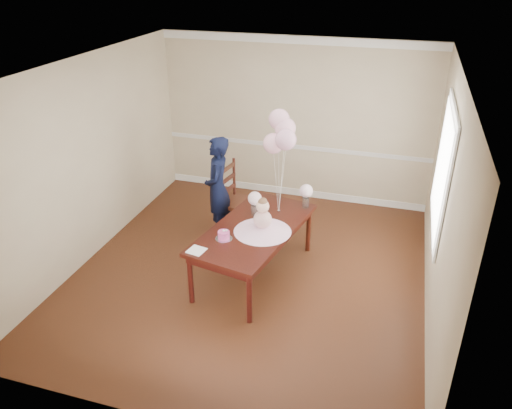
% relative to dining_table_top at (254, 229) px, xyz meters
% --- Properties ---
extents(floor, '(4.50, 5.00, 0.00)m').
position_rel_dining_table_top_xyz_m(floor, '(-0.07, 0.03, -0.69)').
color(floor, '#35190D').
rests_on(floor, ground).
extents(ceiling, '(4.50, 5.00, 0.02)m').
position_rel_dining_table_top_xyz_m(ceiling, '(-0.07, 0.03, 2.01)').
color(ceiling, silver).
rests_on(ceiling, wall_back).
extents(wall_back, '(4.50, 0.02, 2.70)m').
position_rel_dining_table_top_xyz_m(wall_back, '(-0.07, 2.53, 0.66)').
color(wall_back, '#BDAC8B').
rests_on(wall_back, floor).
extents(wall_front, '(4.50, 0.02, 2.70)m').
position_rel_dining_table_top_xyz_m(wall_front, '(-0.07, -2.47, 0.66)').
color(wall_front, '#BDAC8B').
rests_on(wall_front, floor).
extents(wall_left, '(0.02, 5.00, 2.70)m').
position_rel_dining_table_top_xyz_m(wall_left, '(-2.32, 0.03, 0.66)').
color(wall_left, '#BDAC8B').
rests_on(wall_left, floor).
extents(wall_right, '(0.02, 5.00, 2.70)m').
position_rel_dining_table_top_xyz_m(wall_right, '(2.18, 0.03, 0.66)').
color(wall_right, '#BDAC8B').
rests_on(wall_right, floor).
extents(chair_rail_trim, '(4.50, 0.02, 0.07)m').
position_rel_dining_table_top_xyz_m(chair_rail_trim, '(-0.07, 2.52, 0.21)').
color(chair_rail_trim, silver).
rests_on(chair_rail_trim, wall_back).
extents(crown_molding, '(4.50, 0.02, 0.12)m').
position_rel_dining_table_top_xyz_m(crown_molding, '(-0.07, 2.52, 1.94)').
color(crown_molding, white).
rests_on(crown_molding, wall_back).
extents(baseboard_trim, '(4.50, 0.02, 0.12)m').
position_rel_dining_table_top_xyz_m(baseboard_trim, '(-0.07, 2.52, -0.63)').
color(baseboard_trim, white).
rests_on(baseboard_trim, floor).
extents(window_frame, '(0.02, 1.66, 1.56)m').
position_rel_dining_table_top_xyz_m(window_frame, '(2.16, 0.53, 0.86)').
color(window_frame, white).
rests_on(window_frame, wall_right).
extents(window_blinds, '(0.01, 1.50, 1.40)m').
position_rel_dining_table_top_xyz_m(window_blinds, '(2.14, 0.53, 0.86)').
color(window_blinds, white).
rests_on(window_blinds, wall_right).
extents(dining_table_top, '(1.30, 2.06, 0.05)m').
position_rel_dining_table_top_xyz_m(dining_table_top, '(0.00, 0.00, 0.00)').
color(dining_table_top, black).
rests_on(dining_table_top, table_leg_fl).
extents(table_apron, '(1.19, 1.94, 0.10)m').
position_rel_dining_table_top_xyz_m(table_apron, '(0.00, 0.00, -0.07)').
color(table_apron, black).
rests_on(table_apron, table_leg_fl).
extents(table_leg_fl, '(0.08, 0.08, 0.67)m').
position_rel_dining_table_top_xyz_m(table_leg_fl, '(-0.56, -0.79, -0.36)').
color(table_leg_fl, black).
rests_on(table_leg_fl, floor).
extents(table_leg_fr, '(0.08, 0.08, 0.67)m').
position_rel_dining_table_top_xyz_m(table_leg_fr, '(0.23, -0.94, -0.36)').
color(table_leg_fr, black).
rests_on(table_leg_fr, floor).
extents(table_leg_bl, '(0.08, 0.08, 0.67)m').
position_rel_dining_table_top_xyz_m(table_leg_bl, '(-0.23, 0.94, -0.36)').
color(table_leg_bl, black).
rests_on(table_leg_bl, floor).
extents(table_leg_br, '(0.08, 0.08, 0.67)m').
position_rel_dining_table_top_xyz_m(table_leg_br, '(0.56, 0.79, -0.36)').
color(table_leg_br, black).
rests_on(table_leg_br, floor).
extents(baby_skirt, '(0.85, 0.85, 0.10)m').
position_rel_dining_table_top_xyz_m(baby_skirt, '(0.13, -0.07, 0.07)').
color(baby_skirt, '#FFBBE0').
rests_on(baby_skirt, dining_table_top).
extents(baby_torso, '(0.23, 0.23, 0.23)m').
position_rel_dining_table_top_xyz_m(baby_torso, '(0.13, -0.07, 0.20)').
color(baby_torso, pink).
rests_on(baby_torso, baby_skirt).
extents(baby_head, '(0.16, 0.16, 0.16)m').
position_rel_dining_table_top_xyz_m(baby_head, '(0.13, -0.07, 0.38)').
color(baby_head, beige).
rests_on(baby_head, baby_torso).
extents(baby_hair, '(0.11, 0.11, 0.11)m').
position_rel_dining_table_top_xyz_m(baby_hair, '(0.13, -0.07, 0.43)').
color(baby_hair, brown).
rests_on(baby_hair, baby_head).
extents(cake_platter, '(0.25, 0.25, 0.01)m').
position_rel_dining_table_top_xyz_m(cake_platter, '(-0.27, -0.39, 0.03)').
color(cake_platter, silver).
rests_on(cake_platter, dining_table_top).
extents(birthday_cake, '(0.17, 0.17, 0.10)m').
position_rel_dining_table_top_xyz_m(birthday_cake, '(-0.27, -0.39, 0.08)').
color(birthday_cake, '#D54395').
rests_on(birthday_cake, cake_platter).
extents(cake_flower_a, '(0.03, 0.03, 0.03)m').
position_rel_dining_table_top_xyz_m(cake_flower_a, '(-0.27, -0.39, 0.14)').
color(cake_flower_a, white).
rests_on(cake_flower_a, birthday_cake).
extents(cake_flower_b, '(0.03, 0.03, 0.03)m').
position_rel_dining_table_top_xyz_m(cake_flower_b, '(-0.24, -0.37, 0.14)').
color(cake_flower_b, white).
rests_on(cake_flower_b, birthday_cake).
extents(rose_vase_near, '(0.11, 0.11, 0.15)m').
position_rel_dining_table_top_xyz_m(rose_vase_near, '(-0.09, 0.31, 0.10)').
color(rose_vase_near, white).
rests_on(rose_vase_near, dining_table_top).
extents(roses_near, '(0.18, 0.18, 0.18)m').
position_rel_dining_table_top_xyz_m(roses_near, '(-0.09, 0.31, 0.27)').
color(roses_near, silver).
rests_on(roses_near, rose_vase_near).
extents(rose_vase_far, '(0.11, 0.11, 0.15)m').
position_rel_dining_table_top_xyz_m(rose_vase_far, '(0.51, 0.73, 0.10)').
color(rose_vase_far, silver).
rests_on(rose_vase_far, dining_table_top).
extents(roses_far, '(0.18, 0.18, 0.18)m').
position_rel_dining_table_top_xyz_m(roses_far, '(0.51, 0.73, 0.27)').
color(roses_far, '#F5CEDB').
rests_on(roses_far, rose_vase_far).
extents(napkin, '(0.22, 0.22, 0.01)m').
position_rel_dining_table_top_xyz_m(napkin, '(-0.48, -0.73, 0.03)').
color(napkin, white).
rests_on(napkin, dining_table_top).
extents(balloon_weight, '(0.04, 0.04, 0.02)m').
position_rel_dining_table_top_xyz_m(balloon_weight, '(0.19, 0.50, 0.03)').
color(balloon_weight, '#BBBCC0').
rests_on(balloon_weight, dining_table_top).
extents(balloon_a, '(0.27, 0.27, 0.27)m').
position_rel_dining_table_top_xyz_m(balloon_a, '(0.10, 0.52, 0.98)').
color(balloon_a, '#F9B0C5').
rests_on(balloon_a, balloon_ribbon_a).
extents(balloon_b, '(0.27, 0.27, 0.27)m').
position_rel_dining_table_top_xyz_m(balloon_b, '(0.28, 0.43, 1.07)').
color(balloon_b, '#DB9BBA').
rests_on(balloon_b, balloon_ribbon_b).
extents(balloon_c, '(0.27, 0.27, 0.27)m').
position_rel_dining_table_top_xyz_m(balloon_c, '(0.23, 0.59, 1.17)').
color(balloon_c, '#EBA7BE').
rests_on(balloon_c, balloon_ribbon_c).
extents(balloon_d, '(0.27, 0.27, 0.27)m').
position_rel_dining_table_top_xyz_m(balloon_d, '(0.14, 0.62, 1.27)').
color(balloon_d, '#E2A0B7').
rests_on(balloon_d, balloon_ribbon_d).
extents(balloon_ribbon_a, '(0.09, 0.02, 0.80)m').
position_rel_dining_table_top_xyz_m(balloon_ribbon_a, '(0.15, 0.51, 0.43)').
color(balloon_ribbon_a, white).
rests_on(balloon_ribbon_a, balloon_weight).
extents(balloon_ribbon_b, '(0.09, 0.07, 0.89)m').
position_rel_dining_table_top_xyz_m(balloon_ribbon_b, '(0.24, 0.46, 0.48)').
color(balloon_ribbon_b, white).
rests_on(balloon_ribbon_b, balloon_weight).
extents(balloon_ribbon_c, '(0.04, 0.09, 0.99)m').
position_rel_dining_table_top_xyz_m(balloon_ribbon_c, '(0.21, 0.54, 0.53)').
color(balloon_ribbon_c, white).
rests_on(balloon_ribbon_c, balloon_weight).
extents(balloon_ribbon_d, '(0.06, 0.11, 1.08)m').
position_rel_dining_table_top_xyz_m(balloon_ribbon_d, '(0.17, 0.56, 0.58)').
color(balloon_ribbon_d, silver).
rests_on(balloon_ribbon_d, balloon_weight).
extents(dining_chair_seat, '(0.55, 0.55, 0.05)m').
position_rel_dining_table_top_xyz_m(dining_chair_seat, '(-0.51, 1.01, -0.21)').
color(dining_chair_seat, '#3D1C10').
rests_on(dining_chair_seat, chair_leg_fl).
extents(chair_leg_fl, '(0.05, 0.05, 0.46)m').
position_rel_dining_table_top_xyz_m(chair_leg_fl, '(-0.74, 0.85, -0.46)').
color(chair_leg_fl, '#36160E').
rests_on(chair_leg_fl, floor).
extents(chair_leg_fr, '(0.05, 0.05, 0.46)m').
position_rel_dining_table_top_xyz_m(chair_leg_fr, '(-0.36, 0.79, -0.46)').
color(chair_leg_fr, black).
rests_on(chair_leg_fr, floor).
extents(chair_leg_bl, '(0.05, 0.05, 0.46)m').
position_rel_dining_table_top_xyz_m(chair_leg_bl, '(-0.67, 1.24, -0.46)').
color(chair_leg_bl, black).
rests_on(chair_leg_bl, floor).
extents(chair_leg_br, '(0.05, 0.05, 0.46)m').
position_rel_dining_table_top_xyz_m(chair_leg_br, '(-0.29, 1.17, -0.46)').
color(chair_leg_br, '#32170D').
rests_on(chair_leg_br, floor).
extents(chair_back_post_l, '(0.05, 0.05, 0.61)m').
position_rel_dining_table_top_xyz_m(chair_back_post_l, '(-0.76, 0.86, 0.11)').
color(chair_back_post_l, '#36170E').
rests_on(chair_back_post_l, dining_chair_seat).
extents(chair_back_post_r, '(0.05, 0.05, 0.61)m').
position_rel_dining_table_top_xyz_m(chair_back_post_r, '(-0.69, 1.24, 0.11)').
color(chair_back_post_r, '#33140E').
rests_on(chair_back_post_r, dining_chair_seat).
extents(chair_slat_low, '(0.11, 0.43, 0.05)m').
position_rel_dining_table_top_xyz_m(chair_slat_low, '(-0.73, 1.05, -0.02)').
color(chair_slat_low, '#34140E').
rests_on(chair_slat_low, dining_chair_seat).
extents(chair_slat_mid, '(0.11, 0.43, 0.05)m').
position_rel_dining_table_top_xyz_m(chair_slat_mid, '(-0.73, 1.05, 0.15)').
color(chair_slat_mid, black).
rests_on(chair_slat_mid, dining_chair_seat).
extents(chair_slat_top, '(0.11, 0.43, 0.05)m').
position_rel_dining_table_top_xyz_m(chair_slat_top, '(-0.73, 1.05, 0.32)').
color(chair_slat_top, '#381B0F').
rests_on(chair_slat_top, dining_chair_seat).
extents(woman, '(0.52, 0.65, 1.55)m').
position_rel_dining_table_top_xyz_m(woman, '(-0.81, 0.84, 0.08)').
color(woman, black).
rests_on(woman, floor).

